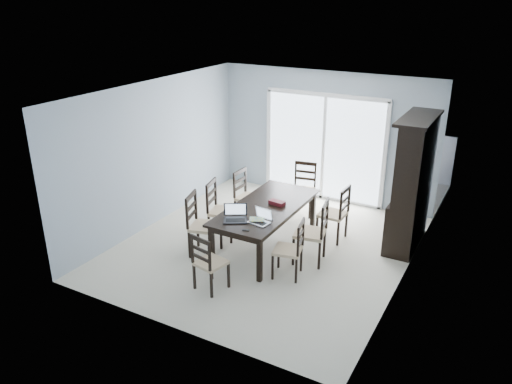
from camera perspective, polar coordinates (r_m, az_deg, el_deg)
floor at (r=8.45m, az=1.14°, el=-6.24°), size 5.00×5.00×0.00m
ceiling at (r=7.58m, az=1.29°, el=11.36°), size 5.00×5.00×0.00m
back_wall at (r=10.10m, az=7.86°, el=6.28°), size 4.50×0.02×2.60m
wall_left at (r=9.13m, az=-11.43°, el=4.35°), size 0.02×5.00×2.60m
wall_right at (r=7.23m, az=17.20°, el=-0.94°), size 0.02×5.00×2.60m
balcony at (r=11.42m, az=9.36°, el=0.90°), size 4.50×2.00×0.10m
railing at (r=12.13m, az=11.17°, el=5.03°), size 4.50×0.06×1.10m
dining_table at (r=8.16m, az=1.17°, el=-2.07°), size 1.00×2.20×0.75m
china_hutch at (r=8.50m, az=17.41°, el=0.80°), size 0.50×1.38×2.20m
sliding_door at (r=10.14m, az=7.76°, el=5.09°), size 2.52×0.05×2.18m
chair_left_near at (r=8.04m, az=-6.58°, el=-2.93°), size 0.56×0.55×1.19m
chair_left_mid at (r=8.57m, az=-4.38°, el=-1.30°), size 0.54×0.53×1.17m
chair_left_far at (r=9.19m, az=-1.27°, el=0.21°), size 0.45×0.44×1.12m
chair_right_near at (r=7.38m, az=4.33°, el=-5.86°), size 0.48×0.47×1.05m
chair_right_mid at (r=7.76m, az=6.96°, el=-3.82°), size 0.54×0.53×1.20m
chair_right_far at (r=8.53m, az=9.39°, el=-1.80°), size 0.45×0.44×1.13m
chair_end_near at (r=7.06m, az=-5.71°, el=-7.45°), size 0.46×0.46×1.02m
chair_end_far at (r=9.58m, az=5.50°, el=1.11°), size 0.50×0.51×1.14m
laptop_dark at (r=7.57m, az=-2.37°, el=-2.91°), size 0.43×0.39×0.24m
laptop_silver at (r=7.50m, az=0.33°, el=-3.21°), size 0.34×0.26×0.21m
book_stack at (r=7.58m, az=0.07°, el=-3.21°), size 0.28×0.26×0.04m
cell_phone at (r=7.30m, az=-1.18°, el=-4.38°), size 0.11×0.07×0.01m
game_box at (r=8.16m, az=2.42°, el=-1.23°), size 0.28×0.17×0.07m
hot_tub at (r=11.67m, az=5.27°, el=4.53°), size 2.21×2.02×1.03m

